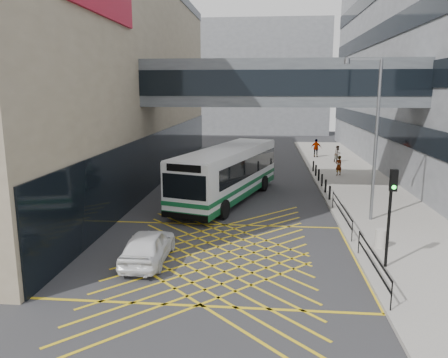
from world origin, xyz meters
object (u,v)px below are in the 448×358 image
(street_lamp, at_px, (373,130))
(pedestrian_b, at_px, (338,154))
(bus, at_px, (228,172))
(pedestrian_c, at_px, (316,148))
(car_white, at_px, (148,246))
(traffic_light, at_px, (391,204))
(litter_bin, at_px, (381,239))
(car_silver, at_px, (256,171))
(car_dark, at_px, (225,184))
(pedestrian_a, at_px, (339,166))

(street_lamp, bearing_deg, pedestrian_b, 91.61)
(bus, relative_size, pedestrian_c, 6.59)
(car_white, relative_size, traffic_light, 1.12)
(litter_bin, bearing_deg, traffic_light, -98.18)
(traffic_light, bearing_deg, car_silver, 106.48)
(car_white, bearing_deg, car_dark, -99.04)
(car_white, bearing_deg, pedestrian_a, -119.29)
(bus, distance_m, pedestrian_b, 18.00)
(car_dark, relative_size, pedestrian_c, 2.19)
(car_white, bearing_deg, bus, -102.58)
(pedestrian_b, bearing_deg, pedestrian_c, 79.19)
(car_white, height_order, traffic_light, traffic_light)
(bus, relative_size, traffic_light, 3.14)
(litter_bin, bearing_deg, pedestrian_a, 87.10)
(litter_bin, bearing_deg, car_white, -167.62)
(street_lamp, xyz_separation_m, pedestrian_b, (1.46, 19.50, -4.04))
(car_silver, xyz_separation_m, pedestrian_a, (6.72, 1.44, 0.34))
(pedestrian_a, bearing_deg, pedestrian_c, -116.04)
(car_dark, height_order, street_lamp, street_lamp)
(car_white, height_order, pedestrian_a, pedestrian_a)
(car_white, bearing_deg, litter_bin, -167.55)
(street_lamp, relative_size, pedestrian_b, 5.29)
(car_white, distance_m, car_silver, 18.29)
(car_silver, xyz_separation_m, pedestrian_c, (5.99, 11.46, 0.48))
(car_dark, xyz_separation_m, pedestrian_c, (8.09, 16.71, 0.46))
(pedestrian_b, relative_size, pedestrian_c, 0.85)
(car_silver, relative_size, traffic_light, 1.02)
(car_dark, distance_m, litter_bin, 13.08)
(bus, distance_m, pedestrian_a, 11.97)
(car_silver, distance_m, pedestrian_c, 12.94)
(bus, bearing_deg, litter_bin, -31.79)
(car_white, bearing_deg, street_lamp, -147.40)
(pedestrian_c, bearing_deg, traffic_light, 103.68)
(car_white, distance_m, pedestrian_b, 28.67)
(car_white, xyz_separation_m, traffic_light, (9.64, -0.09, 2.03))
(car_white, height_order, pedestrian_c, pedestrian_c)
(car_silver, xyz_separation_m, traffic_light, (5.53, -17.90, 2.12))
(litter_bin, xyz_separation_m, pedestrian_b, (1.86, 23.93, 0.38))
(car_dark, bearing_deg, street_lamp, 140.43)
(bus, xyz_separation_m, car_white, (-2.42, -10.79, -1.12))
(car_dark, relative_size, litter_bin, 4.95)
(car_dark, bearing_deg, litter_bin, 123.38)
(street_lamp, height_order, pedestrian_a, street_lamp)
(traffic_light, height_order, pedestrian_c, traffic_light)
(car_silver, xyz_separation_m, litter_bin, (5.86, -15.63, -0.05))
(car_dark, height_order, car_silver, car_dark)
(pedestrian_c, bearing_deg, car_dark, 78.75)
(car_silver, xyz_separation_m, pedestrian_b, (7.72, 8.29, 0.33))
(bus, distance_m, car_silver, 7.33)
(pedestrian_a, distance_m, pedestrian_b, 6.93)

